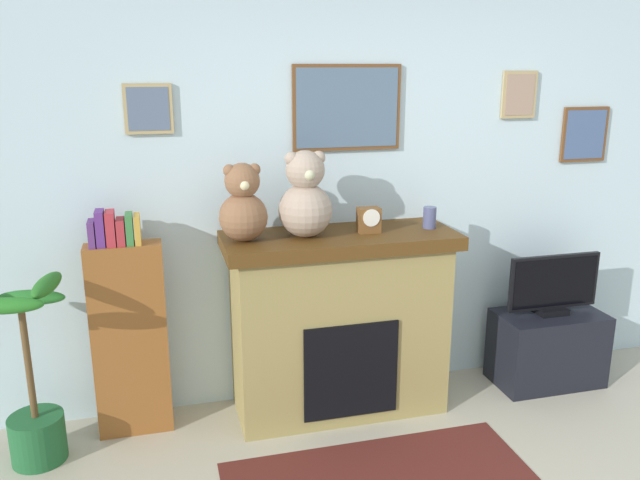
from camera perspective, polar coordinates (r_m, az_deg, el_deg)
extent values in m
cube|color=silver|center=(4.12, 4.43, 4.15)|extent=(5.20, 0.12, 2.60)
cube|color=brown|center=(3.92, 2.42, 11.66)|extent=(0.67, 0.02, 0.51)
cube|color=slate|center=(3.91, 2.47, 11.65)|extent=(0.63, 0.00, 0.47)
cube|color=tan|center=(3.75, -15.01, 11.19)|extent=(0.26, 0.02, 0.28)
cube|color=slate|center=(3.74, -15.01, 11.18)|extent=(0.22, 0.00, 0.24)
cube|color=tan|center=(4.40, 17.26, 12.23)|extent=(0.24, 0.02, 0.30)
cube|color=tan|center=(4.39, 17.34, 12.22)|extent=(0.20, 0.00, 0.26)
cube|color=brown|center=(4.71, 22.42, 8.67)|extent=(0.34, 0.02, 0.36)
cube|color=#455B86|center=(4.71, 22.50, 8.65)|extent=(0.30, 0.00, 0.32)
cube|color=#96834A|center=(3.98, 1.68, -7.90)|extent=(1.26, 0.51, 1.06)
cube|color=#513312|center=(3.79, 1.74, 0.02)|extent=(1.38, 0.57, 0.08)
cube|color=black|center=(3.82, 2.79, -11.55)|extent=(0.57, 0.02, 0.58)
cube|color=brown|center=(3.87, -16.50, -8.53)|extent=(0.42, 0.16, 1.14)
cube|color=#5A2F6E|center=(3.68, -19.61, 0.55)|extent=(0.03, 0.13, 0.14)
cube|color=#592A78|center=(3.67, -18.93, 0.99)|extent=(0.05, 0.13, 0.20)
cube|color=#B02C37|center=(3.66, -18.11, 1.00)|extent=(0.05, 0.13, 0.19)
cube|color=#A92D33|center=(3.67, -17.28, 0.72)|extent=(0.04, 0.13, 0.14)
cube|color=#39793B|center=(3.66, -16.56, 0.97)|extent=(0.04, 0.13, 0.17)
cube|color=gold|center=(3.66, -15.91, 0.95)|extent=(0.03, 0.13, 0.16)
cylinder|color=#1E592D|center=(3.97, -23.76, -15.80)|extent=(0.29, 0.29, 0.26)
cylinder|color=brown|center=(3.76, -24.53, -9.67)|extent=(0.04, 0.04, 0.67)
ellipsoid|color=#24671F|center=(3.56, -23.10, -3.67)|extent=(0.16, 0.37, 0.08)
ellipsoid|color=#246C26|center=(3.76, -24.25, -4.67)|extent=(0.37, 0.19, 0.08)
ellipsoid|color=#267321|center=(3.44, -26.16, -5.27)|extent=(0.37, 0.15, 0.08)
cube|color=black|center=(4.65, 19.52, -9.01)|extent=(0.71, 0.40, 0.50)
cube|color=black|center=(4.55, 19.82, -5.92)|extent=(0.20, 0.14, 0.04)
cube|color=black|center=(4.49, 20.05, -3.50)|extent=(0.64, 0.03, 0.36)
cube|color=black|center=(4.47, 20.17, -3.57)|extent=(0.60, 0.00, 0.32)
cylinder|color=#4C517A|center=(3.94, 9.71, 1.98)|extent=(0.08, 0.08, 0.13)
cube|color=brown|center=(3.79, 4.35, 1.78)|extent=(0.13, 0.09, 0.15)
cylinder|color=white|center=(3.74, 4.60, 1.97)|extent=(0.10, 0.01, 0.10)
sphere|color=brown|center=(3.61, -6.82, 2.03)|extent=(0.27, 0.27, 0.27)
sphere|color=brown|center=(3.57, -6.93, 5.25)|extent=(0.20, 0.20, 0.20)
sphere|color=brown|center=(3.55, -8.07, 6.13)|extent=(0.07, 0.07, 0.07)
sphere|color=brown|center=(3.57, -5.86, 6.25)|extent=(0.07, 0.07, 0.07)
sphere|color=beige|center=(3.49, -6.74, 4.87)|extent=(0.06, 0.06, 0.06)
sphere|color=tan|center=(3.67, -1.31, 2.65)|extent=(0.31, 0.31, 0.31)
sphere|color=tan|center=(3.63, -1.33, 6.23)|extent=(0.22, 0.22, 0.22)
sphere|color=tan|center=(3.60, -2.55, 7.23)|extent=(0.08, 0.08, 0.08)
sphere|color=tan|center=(3.63, -0.13, 7.33)|extent=(0.08, 0.08, 0.08)
sphere|color=beige|center=(3.54, -0.99, 5.84)|extent=(0.07, 0.07, 0.07)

